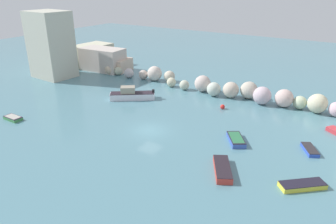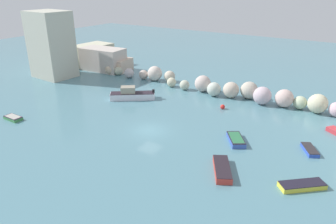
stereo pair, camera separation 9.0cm
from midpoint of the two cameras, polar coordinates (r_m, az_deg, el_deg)
The scene contains 10 objects.
cove_water at distance 39.52m, azimuth -3.34°, elevation -3.35°, with size 160.00×160.00×0.00m, color slate.
cliff_headland_left at distance 69.70m, azimuth -16.92°, elevation 10.24°, with size 22.15×19.56×12.36m.
rock_breakwater at distance 52.26m, azimuth 9.75°, elevation 4.38°, with size 42.94×4.84×2.75m.
channel_buoy at distance 46.59m, azimuth 9.93°, elevation 0.94°, with size 0.68×0.68×0.68m, color red.
moored_boat_0 at distance 38.00m, azimuth 24.38°, elevation -6.26°, with size 2.38×3.01×0.45m.
moored_boat_1 at distance 31.53m, azimuth 23.22°, elevation -12.13°, with size 4.00×3.77×0.52m.
moored_boat_3 at distance 50.06m, azimuth -6.55°, elevation 3.15°, with size 6.67×5.67×2.06m.
moored_boat_4 at distance 31.63m, azimuth 9.88°, elevation -10.16°, with size 3.46×4.55×0.66m.
moored_boat_5 at distance 37.44m, azimuth 12.29°, elevation -4.89°, with size 3.23×3.71×0.60m.
moored_boat_6 at distance 47.28m, azimuth -26.23°, elevation -0.95°, with size 2.61×1.29×0.47m.
Camera 2 is at (21.27, -28.50, 17.25)m, focal length 33.61 mm.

